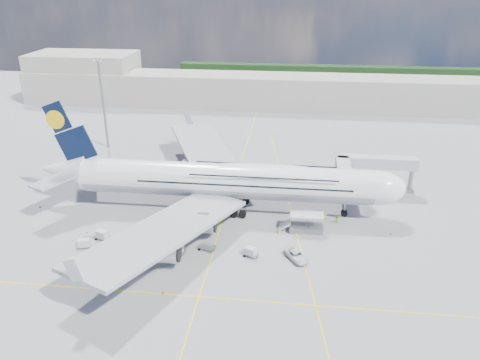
# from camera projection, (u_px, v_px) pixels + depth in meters

# --- Properties ---
(ground) EXTENTS (300.00, 300.00, 0.00)m
(ground) POSITION_uv_depth(u_px,v_px,m) (219.00, 233.00, 91.90)
(ground) COLOR gray
(ground) RESTS_ON ground
(taxi_line_main) EXTENTS (0.25, 220.00, 0.01)m
(taxi_line_main) POSITION_uv_depth(u_px,v_px,m) (219.00, 233.00, 91.89)
(taxi_line_main) COLOR yellow
(taxi_line_main) RESTS_ON ground
(taxi_line_cross) EXTENTS (120.00, 0.25, 0.01)m
(taxi_line_cross) POSITION_uv_depth(u_px,v_px,m) (199.00, 297.00, 73.75)
(taxi_line_cross) COLOR yellow
(taxi_line_cross) RESTS_ON ground
(taxi_line_diag) EXTENTS (14.16, 99.06, 0.01)m
(taxi_line_diag) POSITION_uv_depth(u_px,v_px,m) (291.00, 213.00, 99.47)
(taxi_line_diag) COLOR yellow
(taxi_line_diag) RESTS_ON ground
(airliner) EXTENTS (77.26, 79.15, 23.71)m
(airliner) POSITION_uv_depth(u_px,v_px,m) (227.00, 180.00, 98.15)
(airliner) COLOR white
(airliner) RESTS_ON ground
(jet_bridge) EXTENTS (18.80, 12.10, 8.50)m
(jet_bridge) POSITION_uv_depth(u_px,v_px,m) (364.00, 167.00, 104.93)
(jet_bridge) COLOR #B7B7BC
(jet_bridge) RESTS_ON ground
(cargo_loader) EXTENTS (8.53, 3.20, 3.67)m
(cargo_loader) POSITION_uv_depth(u_px,v_px,m) (305.00, 225.00, 92.22)
(cargo_loader) COLOR silver
(cargo_loader) RESTS_ON ground
(light_mast) EXTENTS (3.00, 0.70, 25.50)m
(light_mast) POSITION_uv_depth(u_px,v_px,m) (103.00, 103.00, 131.62)
(light_mast) COLOR gray
(light_mast) RESTS_ON ground
(terminal) EXTENTS (180.00, 16.00, 12.00)m
(terminal) POSITION_uv_depth(u_px,v_px,m) (258.00, 91.00, 175.65)
(terminal) COLOR #B2AD9E
(terminal) RESTS_ON ground
(hangar) EXTENTS (40.00, 22.00, 18.00)m
(hangar) POSITION_uv_depth(u_px,v_px,m) (85.00, 76.00, 186.44)
(hangar) COLOR #B2AD9E
(hangar) RESTS_ON ground
(tree_line) EXTENTS (160.00, 6.00, 8.00)m
(tree_line) POSITION_uv_depth(u_px,v_px,m) (354.00, 75.00, 213.03)
(tree_line) COLOR #193814
(tree_line) RESTS_ON ground
(dolly_row_a) EXTENTS (3.20, 2.39, 0.42)m
(dolly_row_a) POSITION_uv_depth(u_px,v_px,m) (91.00, 235.00, 90.61)
(dolly_row_a) COLOR gray
(dolly_row_a) RESTS_ON ground
(dolly_row_b) EXTENTS (3.20, 2.37, 1.81)m
(dolly_row_b) POSITION_uv_depth(u_px,v_px,m) (102.00, 235.00, 89.32)
(dolly_row_b) COLOR gray
(dolly_row_b) RESTS_ON ground
(dolly_row_c) EXTENTS (3.32, 2.32, 1.91)m
(dolly_row_c) POSITION_uv_depth(u_px,v_px,m) (177.00, 248.00, 84.84)
(dolly_row_c) COLOR gray
(dolly_row_c) RESTS_ON ground
(dolly_back) EXTENTS (2.99, 2.06, 1.72)m
(dolly_back) POSITION_uv_depth(u_px,v_px,m) (84.00, 243.00, 86.60)
(dolly_back) COLOR gray
(dolly_back) RESTS_ON ground
(dolly_nose_far) EXTENTS (3.08, 2.49, 1.72)m
(dolly_nose_far) POSITION_uv_depth(u_px,v_px,m) (251.00, 252.00, 83.98)
(dolly_nose_far) COLOR gray
(dolly_nose_far) RESTS_ON ground
(dolly_nose_near) EXTENTS (3.61, 2.65, 0.47)m
(dolly_nose_near) POSITION_uv_depth(u_px,v_px,m) (207.00, 247.00, 86.30)
(dolly_nose_near) COLOR gray
(dolly_nose_near) RESTS_ON ground
(baggage_tug) EXTENTS (3.47, 2.24, 2.00)m
(baggage_tug) POSITION_uv_depth(u_px,v_px,m) (168.00, 241.00, 87.23)
(baggage_tug) COLOR silver
(baggage_tug) RESTS_ON ground
(catering_truck_inner) EXTENTS (6.93, 3.66, 3.93)m
(catering_truck_inner) POSITION_uv_depth(u_px,v_px,m) (194.00, 169.00, 116.62)
(catering_truck_inner) COLOR gray
(catering_truck_inner) RESTS_ON ground
(catering_truck_outer) EXTENTS (6.13, 3.17, 3.49)m
(catering_truck_outer) POSITION_uv_depth(u_px,v_px,m) (199.00, 157.00, 125.31)
(catering_truck_outer) COLOR gray
(catering_truck_outer) RESTS_ON ground
(service_van) EXTENTS (5.05, 5.90, 1.51)m
(service_van) POSITION_uv_depth(u_px,v_px,m) (296.00, 256.00, 83.07)
(service_van) COLOR silver
(service_van) RESTS_ON ground
(crew_nose) EXTENTS (0.71, 0.65, 1.62)m
(crew_nose) POSITION_uv_depth(u_px,v_px,m) (326.00, 217.00, 96.11)
(crew_nose) COLOR #9CEB18
(crew_nose) RESTS_ON ground
(crew_loader) EXTENTS (1.11, 0.99, 1.90)m
(crew_loader) POSITION_uv_depth(u_px,v_px,m) (337.00, 219.00, 94.88)
(crew_loader) COLOR #97E418
(crew_loader) RESTS_ON ground
(crew_wing) EXTENTS (0.44, 0.92, 1.52)m
(crew_wing) POSITION_uv_depth(u_px,v_px,m) (158.00, 247.00, 85.85)
(crew_wing) COLOR #A6FE1A
(crew_wing) RESTS_ON ground
(crew_van) EXTENTS (0.70, 0.85, 1.49)m
(crew_van) POSITION_uv_depth(u_px,v_px,m) (279.00, 230.00, 91.25)
(crew_van) COLOR #AEFD1A
(crew_van) RESTS_ON ground
(crew_tug) EXTENTS (1.32, 0.92, 1.87)m
(crew_tug) POSITION_uv_depth(u_px,v_px,m) (179.00, 259.00, 81.76)
(crew_tug) COLOR #ABF019
(crew_tug) RESTS_ON ground
(cone_nose) EXTENTS (0.38, 0.38, 0.48)m
(cone_nose) POSITION_uv_depth(u_px,v_px,m) (391.00, 233.00, 91.27)
(cone_nose) COLOR #EC520C
(cone_nose) RESTS_ON ground
(cone_wing_left_inner) EXTENTS (0.41, 0.41, 0.52)m
(cone_wing_left_inner) POSITION_uv_depth(u_px,v_px,m) (181.00, 182.00, 113.72)
(cone_wing_left_inner) COLOR #EC520C
(cone_wing_left_inner) RESTS_ON ground
(cone_wing_left_outer) EXTENTS (0.50, 0.50, 0.64)m
(cone_wing_left_outer) POSITION_uv_depth(u_px,v_px,m) (221.00, 159.00, 127.50)
(cone_wing_left_outer) COLOR #EC520C
(cone_wing_left_outer) RESTS_ON ground
(cone_wing_right_inner) EXTENTS (0.41, 0.41, 0.52)m
(cone_wing_right_inner) POSITION_uv_depth(u_px,v_px,m) (166.00, 223.00, 95.02)
(cone_wing_right_inner) COLOR #EC520C
(cone_wing_right_inner) RESTS_ON ground
(cone_wing_right_outer) EXTENTS (0.46, 0.46, 0.59)m
(cone_wing_right_outer) POSITION_uv_depth(u_px,v_px,m) (163.00, 292.00, 74.37)
(cone_wing_right_outer) COLOR #EC520C
(cone_wing_right_outer) RESTS_ON ground
(cone_tail) EXTENTS (0.48, 0.48, 0.61)m
(cone_tail) POSITION_uv_depth(u_px,v_px,m) (40.00, 206.00, 101.60)
(cone_tail) COLOR #EC520C
(cone_tail) RESTS_ON ground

